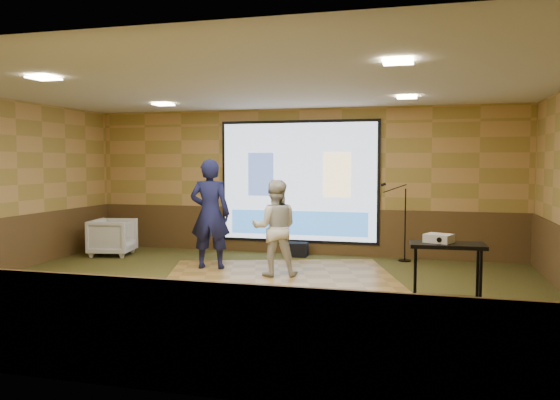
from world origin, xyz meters
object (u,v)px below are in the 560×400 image
(player_left, at_px, (210,214))
(projector, at_px, (439,238))
(banquet_chair, at_px, (113,237))
(dance_floor, at_px, (280,276))
(projector_screen, at_px, (298,183))
(mic_stand, at_px, (402,236))
(player_right, at_px, (275,228))
(av_table, at_px, (447,266))
(duffel_bag, at_px, (296,249))

(player_left, xyz_separation_m, projector, (3.82, -2.07, -0.01))
(player_left, relative_size, banquet_chair, 2.34)
(dance_floor, distance_m, banquet_chair, 4.01)
(projector_screen, height_order, player_left, projector_screen)
(dance_floor, distance_m, player_left, 1.68)
(dance_floor, distance_m, mic_stand, 2.79)
(player_right, bearing_deg, banquet_chair, -32.40)
(av_table, xyz_separation_m, duffel_bag, (-2.75, 3.82, -0.50))
(player_right, xyz_separation_m, duffel_bag, (-0.10, 2.03, -0.68))
(projector_screen, xyz_separation_m, dance_floor, (0.20, -2.26, -1.46))
(mic_stand, bearing_deg, player_right, -140.46)
(player_left, height_order, projector, player_left)
(projector, height_order, duffel_bag, projector)
(dance_floor, relative_size, projector, 11.99)
(player_left, bearing_deg, projector_screen, -128.88)
(player_right, bearing_deg, player_left, -28.58)
(projector_screen, relative_size, player_left, 1.72)
(player_right, bearing_deg, av_table, 131.21)
(dance_floor, xyz_separation_m, player_right, (-0.07, -0.06, 0.81))
(dance_floor, height_order, projector, projector)
(dance_floor, height_order, player_right, player_right)
(projector_screen, xyz_separation_m, player_left, (-1.14, -2.01, -0.48))
(player_right, bearing_deg, projector, 130.67)
(projector_screen, relative_size, dance_floor, 0.89)
(projector_screen, relative_size, projector, 10.73)
(player_right, relative_size, av_table, 1.71)
(av_table, height_order, projector, projector)
(projector, bearing_deg, dance_floor, 167.29)
(player_left, bearing_deg, mic_stand, -161.26)
(dance_floor, xyz_separation_m, projector, (2.48, -1.82, 0.97))
(projector, distance_m, duffel_bag, 4.70)
(player_left, height_order, mic_stand, player_left)
(projector_screen, bearing_deg, banquet_chair, -162.81)
(dance_floor, relative_size, player_left, 1.92)
(mic_stand, height_order, banquet_chair, mic_stand)
(player_right, distance_m, mic_stand, 2.86)
(projector, xyz_separation_m, mic_stand, (-0.57, 3.79, -0.49))
(projector_screen, height_order, dance_floor, projector_screen)
(player_right, relative_size, mic_stand, 1.05)
(projector_screen, xyz_separation_m, player_right, (0.13, -2.32, -0.65))
(mic_stand, bearing_deg, player_left, -158.34)
(dance_floor, bearing_deg, projector, -36.22)
(duffel_bag, bearing_deg, projector_screen, 95.11)
(projector, distance_m, banquet_chair, 6.99)
(projector_screen, height_order, banquet_chair, projector_screen)
(player_left, height_order, av_table, player_left)
(dance_floor, distance_m, duffel_bag, 1.98)
(player_left, distance_m, duffel_bag, 2.24)
(player_left, height_order, banquet_chair, player_left)
(av_table, xyz_separation_m, mic_stand, (-0.67, 3.83, -0.15))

